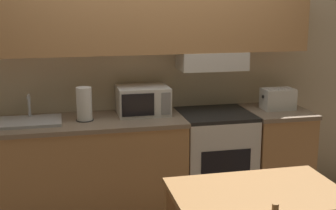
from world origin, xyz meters
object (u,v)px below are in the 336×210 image
object	(u,v)px
sink_basin	(29,121)
dining_table	(257,210)
stove_range	(214,162)
microwave	(143,100)
paper_towel_roll	(84,104)
toaster	(278,99)

from	to	relation	value
sink_basin	dining_table	distance (m)	1.97
sink_basin	stove_range	bearing A→B (deg)	0.33
microwave	stove_range	bearing A→B (deg)	-8.78
stove_range	dining_table	distance (m)	1.40
microwave	dining_table	world-z (taller)	microwave
stove_range	paper_towel_roll	size ratio (longest dim) A/B	3.31
paper_towel_roll	sink_basin	bearing A→B (deg)	178.34
microwave	toaster	xyz separation A→B (m)	(1.22, -0.09, -0.03)
microwave	dining_table	distance (m)	1.59
microwave	paper_towel_roll	bearing A→B (deg)	-166.69
microwave	sink_basin	size ratio (longest dim) A/B	0.86
sink_basin	microwave	bearing A→B (deg)	6.41
stove_range	toaster	world-z (taller)	toaster
toaster	stove_range	bearing A→B (deg)	-179.52
toaster	dining_table	size ratio (longest dim) A/B	0.29
microwave	toaster	distance (m)	1.23
toaster	dining_table	bearing A→B (deg)	-119.49
dining_table	paper_towel_roll	bearing A→B (deg)	125.09
microwave	paper_towel_roll	size ratio (longest dim) A/B	1.58
sink_basin	paper_towel_roll	bearing A→B (deg)	-1.66
paper_towel_roll	dining_table	size ratio (longest dim) A/B	0.27
stove_range	microwave	bearing A→B (deg)	171.22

